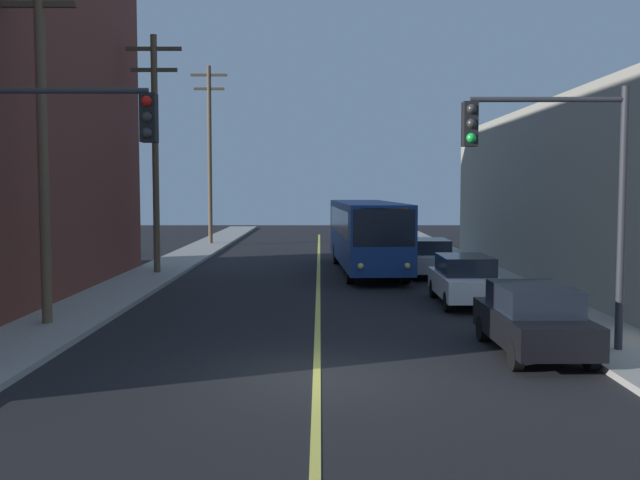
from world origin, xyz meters
TOP-DOWN VIEW (x-y plane):
  - ground_plane at (0.00, 0.00)m, footprint 120.00×120.00m
  - sidewalk_left at (-7.25, 10.00)m, footprint 2.50×90.00m
  - sidewalk_right at (7.25, 10.00)m, footprint 2.50×90.00m
  - lane_stripe_center at (0.00, 15.00)m, footprint 0.16×60.00m
  - city_bus at (2.20, 18.77)m, footprint 3.13×12.24m
  - parked_car_black at (4.99, 2.00)m, footprint 1.86×4.42m
  - parked_car_white at (4.86, 9.31)m, footprint 1.85×4.41m
  - parked_car_silver at (4.84, 17.03)m, footprint 1.91×4.44m
  - utility_pole_near at (-7.45, 5.20)m, footprint 2.40×0.28m
  - utility_pole_mid at (-7.10, 17.26)m, footprint 2.40×0.28m
  - utility_pole_far at (-7.26, 34.06)m, footprint 2.40×0.28m
  - traffic_signal_left_corner at (-5.41, 0.40)m, footprint 3.75×0.48m
  - traffic_signal_right_corner at (5.41, 1.89)m, footprint 3.75×0.48m
  - fire_hydrant at (6.85, 7.64)m, footprint 0.44×0.26m

SIDE VIEW (x-z plane):
  - ground_plane at x=0.00m, z-range 0.00..0.00m
  - lane_stripe_center at x=0.00m, z-range 0.00..0.01m
  - sidewalk_left at x=-7.25m, z-range 0.00..0.15m
  - sidewalk_right at x=7.25m, z-range 0.00..0.15m
  - fire_hydrant at x=6.85m, z-range 0.16..1.00m
  - parked_car_black at x=4.99m, z-range 0.03..1.65m
  - parked_car_white at x=4.86m, z-range 0.03..1.65m
  - parked_car_silver at x=4.84m, z-range 0.03..1.65m
  - city_bus at x=2.20m, z-range 0.22..3.42m
  - traffic_signal_left_corner at x=-5.41m, z-range 1.30..7.30m
  - traffic_signal_right_corner at x=5.41m, z-range 1.30..7.30m
  - utility_pole_near at x=-7.45m, z-range 0.65..10.76m
  - utility_pole_mid at x=-7.10m, z-range 0.66..10.94m
  - utility_pole_far at x=-7.26m, z-range 0.68..12.39m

